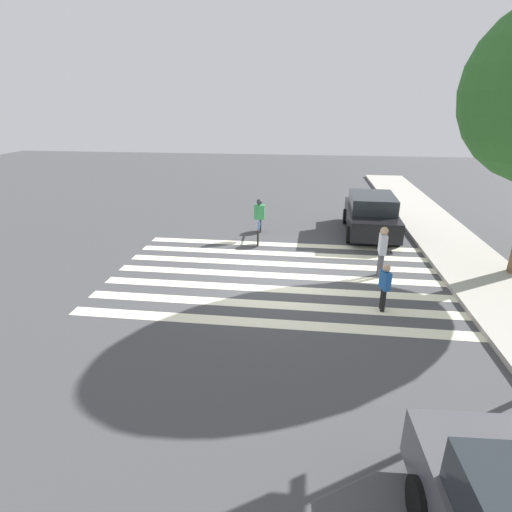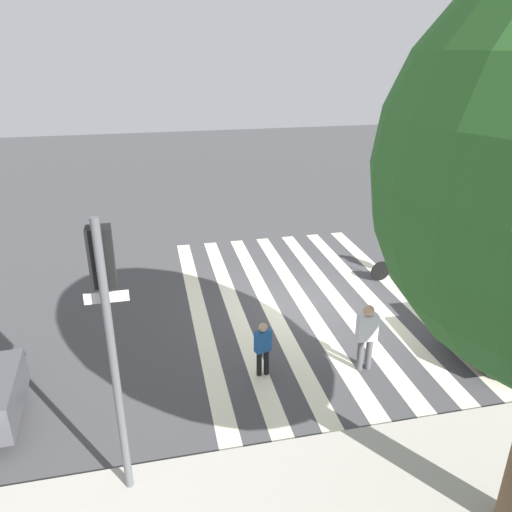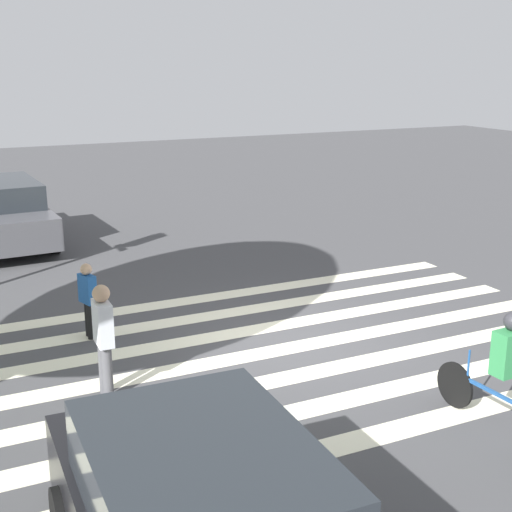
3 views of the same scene
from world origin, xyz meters
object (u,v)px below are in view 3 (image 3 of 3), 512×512
object	(u,v)px
car_parked_far_curb	(0,213)
pedestrian_adult_tall_backpack	(103,334)
pedestrian_adult_yellow_jacket	(88,296)
cyclist_far_lane	(508,369)

from	to	relation	value
car_parked_far_curb	pedestrian_adult_tall_backpack	bearing A→B (deg)	178.65
pedestrian_adult_yellow_jacket	pedestrian_adult_tall_backpack	bearing A→B (deg)	-23.51
pedestrian_adult_yellow_jacket	car_parked_far_curb	bearing A→B (deg)	168.04
car_parked_far_curb	pedestrian_adult_yellow_jacket	bearing A→B (deg)	-178.61
cyclist_far_lane	pedestrian_adult_yellow_jacket	bearing A→B (deg)	32.24
pedestrian_adult_yellow_jacket	car_parked_far_curb	size ratio (longest dim) A/B	0.26
cyclist_far_lane	pedestrian_adult_tall_backpack	bearing A→B (deg)	49.26
pedestrian_adult_tall_backpack	cyclist_far_lane	bearing A→B (deg)	53.65
pedestrian_adult_tall_backpack	pedestrian_adult_yellow_jacket	world-z (taller)	pedestrian_adult_tall_backpack
pedestrian_adult_tall_backpack	cyclist_far_lane	world-z (taller)	pedestrian_adult_tall_backpack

